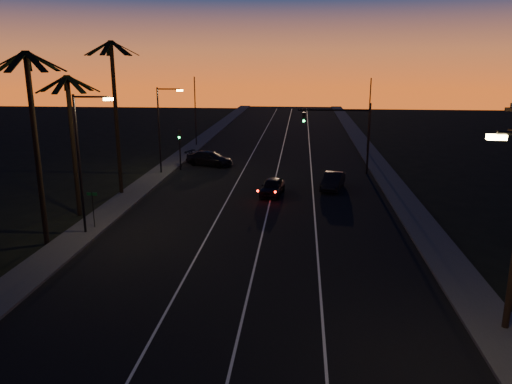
# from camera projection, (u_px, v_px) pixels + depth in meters

# --- Properties ---
(road) EXTENTS (20.00, 170.00, 0.01)m
(road) POSITION_uv_depth(u_px,v_px,m) (265.00, 198.00, 41.23)
(road) COLOR black
(road) RESTS_ON ground
(sidewalk_left) EXTENTS (2.40, 170.00, 0.16)m
(sidewalk_left) POSITION_uv_depth(u_px,v_px,m) (133.00, 194.00, 42.20)
(sidewalk_left) COLOR #343432
(sidewalk_left) RESTS_ON ground
(sidewalk_right) EXTENTS (2.40, 170.00, 0.16)m
(sidewalk_right) POSITION_uv_depth(u_px,v_px,m) (403.00, 200.00, 40.22)
(sidewalk_right) COLOR #343432
(sidewalk_right) RESTS_ON ground
(lane_stripe_left) EXTENTS (0.12, 160.00, 0.01)m
(lane_stripe_left) POSITION_uv_depth(u_px,v_px,m) (229.00, 197.00, 41.49)
(lane_stripe_left) COLOR silver
(lane_stripe_left) RESTS_ON road
(lane_stripe_mid) EXTENTS (0.12, 160.00, 0.01)m
(lane_stripe_mid) POSITION_uv_depth(u_px,v_px,m) (271.00, 198.00, 41.18)
(lane_stripe_mid) COLOR silver
(lane_stripe_mid) RESTS_ON road
(lane_stripe_right) EXTENTS (0.12, 160.00, 0.01)m
(lane_stripe_right) POSITION_uv_depth(u_px,v_px,m) (313.00, 199.00, 40.87)
(lane_stripe_right) COLOR silver
(lane_stripe_right) RESTS_ON road
(palm_near) EXTENTS (4.25, 4.16, 11.53)m
(palm_near) POSITION_uv_depth(u_px,v_px,m) (34.00, 130.00, 28.98)
(palm_near) COLOR black
(palm_near) RESTS_ON ground
(palm_mid) EXTENTS (4.25, 4.16, 10.03)m
(palm_mid) POSITION_uv_depth(u_px,v_px,m) (72.00, 130.00, 35.02)
(palm_mid) COLOR black
(palm_mid) RESTS_ON ground
(palm_far) EXTENTS (4.25, 4.16, 12.53)m
(palm_far) POSITION_uv_depth(u_px,v_px,m) (115.00, 104.00, 40.36)
(palm_far) COLOR black
(palm_far) RESTS_ON ground
(streetlight_left_near) EXTENTS (2.55, 0.26, 9.00)m
(streetlight_left_near) POSITION_uv_depth(u_px,v_px,m) (83.00, 154.00, 31.19)
(streetlight_left_near) COLOR black
(streetlight_left_near) RESTS_ON ground
(streetlight_left_far) EXTENTS (2.55, 0.26, 8.50)m
(streetlight_left_far) POSITION_uv_depth(u_px,v_px,m) (162.00, 123.00, 48.59)
(streetlight_left_far) COLOR black
(streetlight_left_far) RESTS_ON ground
(street_sign) EXTENTS (0.70, 0.06, 2.60)m
(street_sign) POSITION_uv_depth(u_px,v_px,m) (93.00, 206.00, 33.09)
(street_sign) COLOR black
(street_sign) RESTS_ON ground
(signal_mast) EXTENTS (7.10, 0.41, 7.00)m
(signal_mast) POSITION_uv_depth(u_px,v_px,m) (345.00, 126.00, 49.00)
(signal_mast) COLOR black
(signal_mast) RESTS_ON ground
(signal_post) EXTENTS (0.28, 0.37, 4.20)m
(signal_post) POSITION_uv_depth(u_px,v_px,m) (180.00, 142.00, 50.94)
(signal_post) COLOR black
(signal_post) RESTS_ON ground
(far_pole_left) EXTENTS (0.14, 0.14, 9.00)m
(far_pole_left) POSITION_uv_depth(u_px,v_px,m) (195.00, 112.00, 65.13)
(far_pole_left) COLOR black
(far_pole_left) RESTS_ON ground
(far_pole_right) EXTENTS (0.14, 0.14, 9.00)m
(far_pole_right) POSITION_uv_depth(u_px,v_px,m) (369.00, 116.00, 60.30)
(far_pole_right) COLOR black
(far_pole_right) RESTS_ON ground
(lead_car) EXTENTS (2.22, 4.80, 1.41)m
(lead_car) POSITION_uv_depth(u_px,v_px,m) (272.00, 187.00, 41.88)
(lead_car) COLOR black
(lead_car) RESTS_ON road
(right_car) EXTENTS (2.50, 4.64, 1.45)m
(right_car) POSITION_uv_depth(u_px,v_px,m) (333.00, 181.00, 43.81)
(right_car) COLOR black
(right_car) RESTS_ON road
(cross_car) EXTENTS (5.60, 3.64, 1.51)m
(cross_car) POSITION_uv_depth(u_px,v_px,m) (209.00, 159.00, 53.71)
(cross_car) COLOR black
(cross_car) RESTS_ON road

